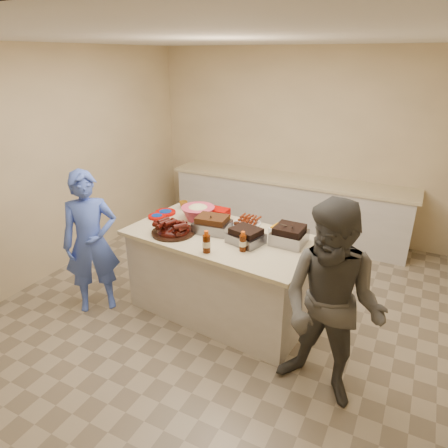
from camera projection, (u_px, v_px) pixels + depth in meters
The scene contains 20 objects.
room at pixel (220, 306), 4.42m from camera, with size 4.50×5.00×2.70m, color beige, non-canonical shape.
back_counter at pixel (287, 206), 6.05m from camera, with size 3.60×0.64×0.90m, color beige, non-canonical shape.
island at pixel (222, 310), 4.35m from camera, with size 1.91×1.01×0.91m, color beige, non-canonical shape.
rib_platter at pixel (173, 233), 4.04m from camera, with size 0.44×0.44×0.18m, color #3F0C07, non-canonical shape.
pulled_pork_tray at pixel (212, 231), 4.08m from camera, with size 0.36×0.27×0.11m, color #47230F.
brisket_tray at pixel (246, 243), 3.83m from camera, with size 0.31×0.26×0.09m, color black.
roasting_pan at pixel (289, 243), 3.82m from camera, with size 0.31×0.31×0.12m, color gray.
coleslaw_bowl at pixel (198, 219), 4.37m from camera, with size 0.36×0.36×0.25m, color #CC3A54, non-canonical shape.
sausage_plate at pixel (248, 223), 4.27m from camera, with size 0.27×0.27×0.05m, color silver.
mac_cheese_dish at pixel (285, 234), 4.03m from camera, with size 0.28×0.21×0.07m, color #FFA306.
bbq_bottle_a at pixel (207, 252), 3.65m from camera, with size 0.07×0.07×0.21m, color #3F1502.
bbq_bottle_b at pixel (243, 251), 3.68m from camera, with size 0.07×0.07×0.19m, color #3F1502.
mustard_bottle at pixel (229, 225), 4.23m from camera, with size 0.04×0.04×0.11m, color yellow.
sauce_bowl at pixel (236, 227), 4.19m from camera, with size 0.13×0.04×0.13m, color silver.
plate_stack_large at pixel (166, 214), 4.54m from camera, with size 0.23×0.23×0.03m, color #9F0500.
plate_stack_small at pixel (157, 218), 4.42m from camera, with size 0.19×0.19×0.03m, color #9F0500.
plastic_cup at pixel (184, 209), 4.68m from camera, with size 0.10×0.09×0.10m, color #8A5912.
basket_stack at pixel (219, 218), 4.41m from camera, with size 0.22×0.16×0.11m, color #9F0500.
guest_blue at pixel (100, 305), 4.44m from camera, with size 0.56×1.54×0.37m, color #4765D5.
guest_gray at pixel (321, 392), 3.30m from camera, with size 0.81×1.67×0.63m, color #52504A.
Camera 1 is at (1.73, -3.28, 2.57)m, focal length 32.00 mm.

